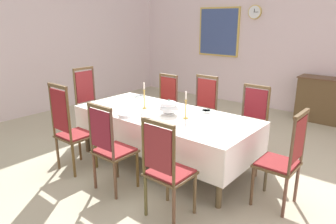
# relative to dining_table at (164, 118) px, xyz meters

# --- Properties ---
(ground) EXTENTS (7.52, 7.06, 0.04)m
(ground) POSITION_rel_dining_table_xyz_m (0.00, 0.25, -0.70)
(ground) COLOR #B1AB90
(back_wall) EXTENTS (7.52, 0.08, 3.33)m
(back_wall) POSITION_rel_dining_table_xyz_m (0.00, 3.83, 0.98)
(back_wall) COLOR silver
(back_wall) RESTS_ON ground
(left_wall) EXTENTS (0.08, 7.06, 3.33)m
(left_wall) POSITION_rel_dining_table_xyz_m (-3.80, 0.25, 0.98)
(left_wall) COLOR silver
(left_wall) RESTS_ON ground
(dining_table) EXTENTS (2.58, 1.13, 0.75)m
(dining_table) POSITION_rel_dining_table_xyz_m (0.00, 0.00, 0.00)
(dining_table) COLOR brown
(dining_table) RESTS_ON ground
(tablecloth) EXTENTS (2.60, 1.15, 0.44)m
(tablecloth) POSITION_rel_dining_table_xyz_m (0.00, 0.00, -0.04)
(tablecloth) COLOR white
(tablecloth) RESTS_ON dining_table
(chair_south_a) EXTENTS (0.44, 0.42, 1.23)m
(chair_south_a) POSITION_rel_dining_table_xyz_m (-0.83, -0.98, -0.07)
(chair_south_a) COLOR brown
(chair_south_a) RESTS_ON ground
(chair_north_a) EXTENTS (0.44, 0.42, 1.07)m
(chair_north_a) POSITION_rel_dining_table_xyz_m (-0.83, 0.97, -0.12)
(chair_north_a) COLOR brown
(chair_north_a) RESTS_ON ground
(chair_south_b) EXTENTS (0.44, 0.42, 1.11)m
(chair_south_b) POSITION_rel_dining_table_xyz_m (-0.01, -0.97, -0.11)
(chair_south_b) COLOR #503922
(chair_south_b) RESTS_ON ground
(chair_north_b) EXTENTS (0.44, 0.42, 1.14)m
(chair_north_b) POSITION_rel_dining_table_xyz_m (-0.01, 0.97, -0.10)
(chair_north_b) COLOR brown
(chair_north_b) RESTS_ON ground
(chair_south_c) EXTENTS (0.44, 0.42, 1.11)m
(chair_south_c) POSITION_rel_dining_table_xyz_m (0.86, -0.97, -0.11)
(chair_south_c) COLOR brown
(chair_south_c) RESTS_ON ground
(chair_north_c) EXTENTS (0.44, 0.42, 1.09)m
(chair_north_c) POSITION_rel_dining_table_xyz_m (0.86, 0.97, -0.11)
(chair_north_c) COLOR brown
(chair_north_c) RESTS_ON ground
(chair_head_west) EXTENTS (0.42, 0.44, 1.22)m
(chair_head_west) POSITION_rel_dining_table_xyz_m (-1.70, 0.00, -0.07)
(chair_head_west) COLOR brown
(chair_head_west) RESTS_ON ground
(chair_head_east) EXTENTS (0.42, 0.44, 1.12)m
(chair_head_east) POSITION_rel_dining_table_xyz_m (1.70, -0.00, -0.10)
(chair_head_east) COLOR #503824
(chair_head_east) RESTS_ON ground
(soup_tureen) EXTENTS (0.27, 0.27, 0.22)m
(soup_tureen) POSITION_rel_dining_table_xyz_m (0.09, 0.00, 0.18)
(soup_tureen) COLOR white
(soup_tureen) RESTS_ON tablecloth
(candlestick_west) EXTENTS (0.07, 0.07, 0.39)m
(candlestick_west) POSITION_rel_dining_table_xyz_m (-0.38, 0.00, 0.23)
(candlestick_west) COLOR gold
(candlestick_west) RESTS_ON tablecloth
(candlestick_east) EXTENTS (0.07, 0.07, 0.36)m
(candlestick_east) POSITION_rel_dining_table_xyz_m (0.38, 0.00, 0.22)
(candlestick_east) COLOR gold
(candlestick_east) RESTS_ON tablecloth
(bowl_near_left) EXTENTS (0.17, 0.17, 0.03)m
(bowl_near_left) POSITION_rel_dining_table_xyz_m (-0.90, 0.42, 0.09)
(bowl_near_left) COLOR white
(bowl_near_left) RESTS_ON tablecloth
(bowl_near_right) EXTENTS (0.17, 0.17, 0.04)m
(bowl_near_right) POSITION_rel_dining_table_xyz_m (-0.30, -0.46, 0.10)
(bowl_near_right) COLOR white
(bowl_near_right) RESTS_ON tablecloth
(bowl_far_left) EXTENTS (0.14, 0.14, 0.03)m
(bowl_far_left) POSITION_rel_dining_table_xyz_m (0.43, 0.41, 0.09)
(bowl_far_left) COLOR white
(bowl_far_left) RESTS_ON tablecloth
(spoon_primary) EXTENTS (0.06, 0.18, 0.01)m
(spoon_primary) POSITION_rel_dining_table_xyz_m (-1.01, 0.45, 0.08)
(spoon_primary) COLOR gold
(spoon_primary) RESTS_ON tablecloth
(spoon_secondary) EXTENTS (0.03, 0.18, 0.01)m
(spoon_secondary) POSITION_rel_dining_table_xyz_m (-0.42, -0.43, 0.08)
(spoon_secondary) COLOR gold
(spoon_secondary) RESTS_ON tablecloth
(sideboard) EXTENTS (1.44, 0.48, 0.90)m
(sideboard) POSITION_rel_dining_table_xyz_m (1.47, 3.51, -0.23)
(sideboard) COLOR brown
(sideboard) RESTS_ON ground
(mounted_clock) EXTENTS (0.31, 0.06, 0.31)m
(mounted_clock) POSITION_rel_dining_table_xyz_m (-0.48, 3.75, 1.48)
(mounted_clock) COLOR #D1B251
(framed_painting) EXTENTS (1.11, 0.05, 1.18)m
(framed_painting) POSITION_rel_dining_table_xyz_m (-1.40, 3.76, 1.02)
(framed_painting) COLOR #D1B251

